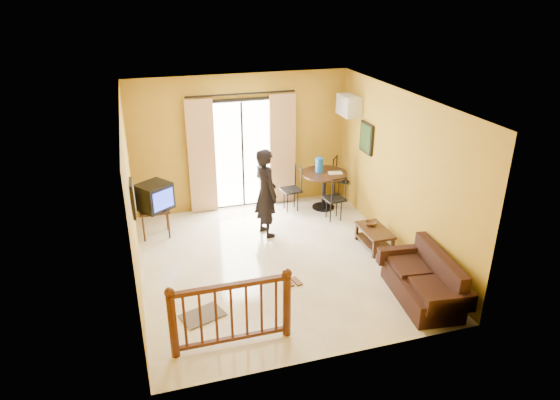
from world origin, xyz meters
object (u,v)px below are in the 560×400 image
object	(u,v)px
dining_table	(324,180)
standing_person	(266,193)
television	(154,196)
sofa	(425,282)
coffee_table	(374,235)

from	to	relation	value
dining_table	standing_person	size ratio (longest dim) A/B	0.57
television	sofa	bearing A→B (deg)	-76.76
coffee_table	standing_person	xyz separation A→B (m)	(-1.73, 1.07, 0.61)
sofa	standing_person	xyz separation A→B (m)	(-1.73, 2.74, 0.57)
dining_table	sofa	distance (m)	3.57
television	coffee_table	bearing A→B (deg)	-58.70
television	dining_table	distance (m)	3.48
dining_table	coffee_table	world-z (taller)	dining_table
television	coffee_table	size ratio (longest dim) A/B	0.92
coffee_table	sofa	world-z (taller)	sofa
coffee_table	sofa	distance (m)	1.67
television	standing_person	bearing A→B (deg)	-50.36
television	sofa	size ratio (longest dim) A/B	0.46
television	sofa	world-z (taller)	television
television	dining_table	bearing A→B (deg)	-30.86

